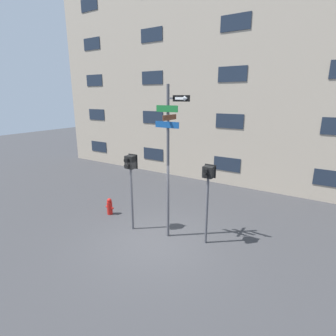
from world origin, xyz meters
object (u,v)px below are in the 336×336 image
Objects in this scene: street_sign_pole at (169,152)px; pedestrian_signal_left at (131,172)px; fire_hydrant at (110,207)px; pedestrian_signal_right at (208,184)px.

pedestrian_signal_left is (-1.38, -0.26, -0.78)m from street_sign_pole.
fire_hydrant is (-2.96, 0.21, -2.60)m from street_sign_pole.
street_sign_pole is at bearing 10.74° from pedestrian_signal_left.
pedestrian_signal_right reaches higher than fire_hydrant.
pedestrian_signal_right is at bearing 13.03° from street_sign_pole.
pedestrian_signal_left is 2.46m from fire_hydrant.
pedestrian_signal_right is (1.22, 0.28, -0.90)m from street_sign_pole.
pedestrian_signal_left reaches higher than fire_hydrant.
pedestrian_signal_left is at bearing -168.18° from pedestrian_signal_right.
street_sign_pole reaches higher than pedestrian_signal_right.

